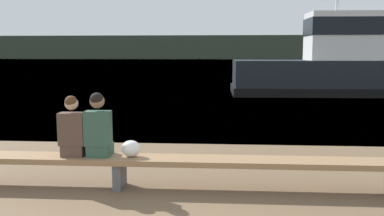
% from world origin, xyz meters
% --- Properties ---
extents(water_surface, '(240.00, 240.00, 0.00)m').
position_xyz_m(water_surface, '(0.00, 126.31, 0.00)').
color(water_surface, '#386084').
rests_on(water_surface, ground).
extents(far_shoreline, '(600.00, 12.00, 6.64)m').
position_xyz_m(far_shoreline, '(0.00, 123.50, 3.32)').
color(far_shoreline, '#384233').
rests_on(far_shoreline, ground).
extents(bench_main, '(8.60, 0.51, 0.48)m').
position_xyz_m(bench_main, '(-0.66, 3.15, 0.40)').
color(bench_main, '#8E6B47').
rests_on(bench_main, ground).
extents(person_left, '(0.38, 0.39, 0.92)m').
position_xyz_m(person_left, '(-1.36, 3.16, 0.87)').
color(person_left, '#4C382D').
rests_on(person_left, bench_main).
extents(person_right, '(0.38, 0.40, 0.97)m').
position_xyz_m(person_right, '(-0.97, 3.15, 0.91)').
color(person_right, '#2D4C3D').
rests_on(person_right, bench_main).
extents(shopping_bag, '(0.28, 0.23, 0.25)m').
position_xyz_m(shopping_bag, '(-0.49, 3.16, 0.60)').
color(shopping_bag, white).
rests_on(shopping_bag, bench_main).
extents(tugboat_red, '(9.57, 3.77, 7.22)m').
position_xyz_m(tugboat_red, '(6.18, 18.04, 1.22)').
color(tugboat_red, black).
rests_on(tugboat_red, water_surface).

